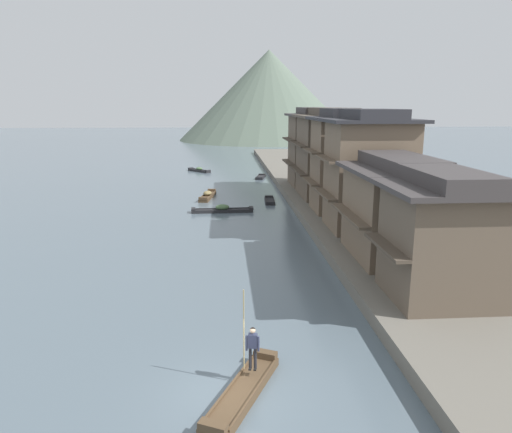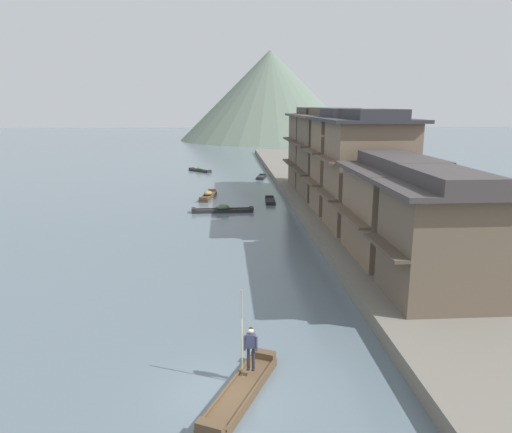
% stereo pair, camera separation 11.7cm
% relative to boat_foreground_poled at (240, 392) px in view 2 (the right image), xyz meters
% --- Properties ---
extents(ground_plane, '(400.00, 400.00, 0.00)m').
position_rel_boat_foreground_poled_xyz_m(ground_plane, '(-0.50, 0.11, -0.18)').
color(ground_plane, slate).
extents(riverbank_right, '(18.00, 110.00, 0.73)m').
position_rel_boat_foreground_poled_xyz_m(riverbank_right, '(15.02, 30.11, 0.18)').
color(riverbank_right, '#6B665B').
rests_on(riverbank_right, ground).
extents(boat_foreground_poled, '(2.95, 4.80, 0.55)m').
position_rel_boat_foreground_poled_xyz_m(boat_foreground_poled, '(0.00, 0.00, 0.00)').
color(boat_foreground_poled, brown).
rests_on(boat_foreground_poled, ground).
extents(boatman_person, '(0.57, 0.30, 3.04)m').
position_rel_boat_foreground_poled_xyz_m(boatman_person, '(0.38, 0.86, 1.38)').
color(boatman_person, black).
rests_on(boatman_person, boat_foreground_poled).
extents(boat_moored_nearest, '(3.55, 3.84, 0.67)m').
position_rel_boat_foreground_poled_xyz_m(boat_moored_nearest, '(-4.05, 56.87, 0.05)').
color(boat_moored_nearest, '#232326').
rests_on(boat_moored_nearest, ground).
extents(boat_moored_second, '(1.80, 5.33, 0.77)m').
position_rel_boat_foreground_poled_xyz_m(boat_moored_second, '(-2.21, 36.04, 0.08)').
color(boat_moored_second, brown).
rests_on(boat_moored_second, ground).
extents(boat_moored_third, '(1.15, 3.65, 0.37)m').
position_rel_boat_foreground_poled_xyz_m(boat_moored_third, '(4.23, 33.43, -0.05)').
color(boat_moored_third, '#232326').
rests_on(boat_moored_third, ground).
extents(boat_moored_far, '(5.77, 1.20, 0.72)m').
position_rel_boat_foreground_poled_xyz_m(boat_moored_far, '(-0.64, 29.04, 0.05)').
color(boat_moored_far, '#232326').
rests_on(boat_moored_far, ground).
extents(boat_midriver_drifting, '(1.72, 3.76, 0.37)m').
position_rel_boat_foreground_poled_xyz_m(boat_midriver_drifting, '(4.59, 49.86, -0.05)').
color(boat_midriver_drifting, '#232326').
rests_on(boat_midriver_drifting, ground).
extents(house_waterfront_nearest, '(5.94, 5.46, 6.14)m').
position_rel_boat_foreground_poled_xyz_m(house_waterfront_nearest, '(9.69, 6.30, 3.56)').
color(house_waterfront_nearest, brown).
rests_on(house_waterfront_nearest, riverbank_right).
extents(house_waterfront_second, '(6.29, 7.33, 6.14)m').
position_rel_boat_foreground_poled_xyz_m(house_waterfront_second, '(9.87, 12.78, 3.55)').
color(house_waterfront_second, '#75604C').
rests_on(house_waterfront_second, riverbank_right).
extents(house_waterfront_tall, '(6.84, 5.97, 8.74)m').
position_rel_boat_foreground_poled_xyz_m(house_waterfront_tall, '(10.14, 19.62, 4.86)').
color(house_waterfront_tall, '#75604C').
rests_on(house_waterfront_tall, riverbank_right).
extents(house_waterfront_narrow, '(5.23, 5.42, 8.74)m').
position_rel_boat_foreground_poled_xyz_m(house_waterfront_narrow, '(9.34, 25.74, 4.87)').
color(house_waterfront_narrow, '#75604C').
rests_on(house_waterfront_narrow, riverbank_right).
extents(house_waterfront_far, '(7.01, 8.04, 8.74)m').
position_rel_boat_foreground_poled_xyz_m(house_waterfront_far, '(10.23, 32.72, 4.84)').
color(house_waterfront_far, brown).
rests_on(house_waterfront_far, riverbank_right).
extents(house_waterfront_end, '(5.83, 6.70, 8.74)m').
position_rel_boat_foreground_poled_xyz_m(house_waterfront_end, '(9.64, 39.76, 4.85)').
color(house_waterfront_end, brown).
rests_on(house_waterfront_end, riverbank_right).
extents(hill_far_west, '(50.63, 50.63, 24.57)m').
position_rel_boat_foreground_poled_xyz_m(hill_far_west, '(12.76, 123.39, 12.10)').
color(hill_far_west, '#5B6B5B').
rests_on(hill_far_west, ground).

